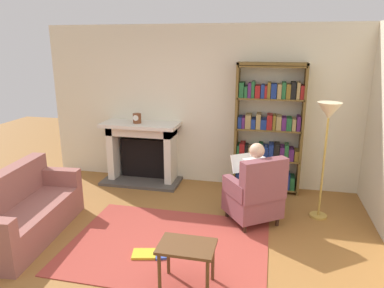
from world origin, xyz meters
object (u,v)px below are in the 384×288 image
(sofa_floral, at_px, (23,213))
(floor_lamp, at_px, (328,121))
(mantel_clock, at_px, (137,118))
(side_table, at_px, (187,252))
(fireplace, at_px, (143,150))
(seated_reader, at_px, (251,178))
(armchair_reading, at_px, (255,195))
(bookshelf, at_px, (269,131))

(sofa_floral, relative_size, floor_lamp, 1.07)
(mantel_clock, height_order, side_table, mantel_clock)
(mantel_clock, xyz_separation_m, floor_lamp, (2.97, -0.70, 0.23))
(fireplace, relative_size, side_table, 2.43)
(seated_reader, distance_m, side_table, 1.69)
(fireplace, bearing_deg, seated_reader, -29.22)
(armchair_reading, distance_m, floor_lamp, 1.37)
(fireplace, xyz_separation_m, sofa_floral, (-0.80, -2.18, -0.25))
(bookshelf, bearing_deg, fireplace, -179.06)
(mantel_clock, relative_size, floor_lamp, 0.10)
(bookshelf, bearing_deg, sofa_floral, -143.23)
(fireplace, bearing_deg, side_table, -61.68)
(side_table, bearing_deg, fireplace, 118.32)
(mantel_clock, height_order, sofa_floral, mantel_clock)
(fireplace, height_order, sofa_floral, fireplace)
(fireplace, relative_size, armchair_reading, 1.41)
(floor_lamp, bearing_deg, seated_reader, -162.10)
(side_table, bearing_deg, sofa_floral, 167.15)
(mantel_clock, bearing_deg, floor_lamp, -13.21)
(armchair_reading, bearing_deg, sofa_floral, -16.46)
(fireplace, height_order, floor_lamp, floor_lamp)
(bookshelf, relative_size, armchair_reading, 2.17)
(seated_reader, relative_size, side_table, 2.04)
(side_table, bearing_deg, mantel_clock, 119.95)
(bookshelf, height_order, seated_reader, bookshelf)
(fireplace, bearing_deg, sofa_floral, -110.22)
(bookshelf, xyz_separation_m, sofa_floral, (-2.96, -2.21, -0.70))
(armchair_reading, relative_size, sofa_floral, 0.55)
(mantel_clock, xyz_separation_m, armchair_reading, (2.08, -1.10, -0.73))
(bookshelf, distance_m, armchair_reading, 1.38)
(sofa_floral, bearing_deg, fireplace, -25.42)
(mantel_clock, bearing_deg, side_table, -60.05)
(seated_reader, height_order, sofa_floral, seated_reader)
(floor_lamp, bearing_deg, armchair_reading, -155.48)
(sofa_floral, relative_size, side_table, 3.14)
(sofa_floral, bearing_deg, armchair_reading, -76.20)
(bookshelf, bearing_deg, mantel_clock, -176.48)
(bookshelf, relative_size, seated_reader, 1.85)
(bookshelf, relative_size, floor_lamp, 1.28)
(mantel_clock, height_order, seated_reader, mantel_clock)
(fireplace, distance_m, side_table, 3.06)
(fireplace, distance_m, bookshelf, 2.21)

